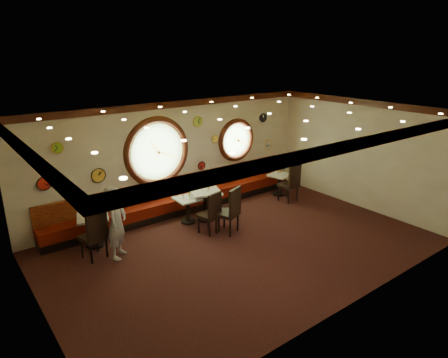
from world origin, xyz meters
TOP-DOWN VIEW (x-y plane):
  - floor at (0.00, 0.00)m, footprint 9.00×6.00m
  - ceiling at (0.00, 0.00)m, footprint 9.00×6.00m
  - wall_back at (0.00, 3.00)m, footprint 9.00×0.02m
  - wall_front at (0.00, -3.00)m, footprint 9.00×0.02m
  - wall_left at (-4.50, 0.00)m, footprint 0.02×6.00m
  - wall_right at (4.50, 0.00)m, footprint 0.02×6.00m
  - molding_back at (0.00, 2.95)m, footprint 9.00×0.10m
  - molding_front at (0.00, -2.95)m, footprint 9.00×0.10m
  - molding_left at (-4.45, 0.00)m, footprint 0.10×6.00m
  - molding_right at (4.45, 0.00)m, footprint 0.10×6.00m
  - banquette_base at (0.00, 2.72)m, footprint 8.00×0.55m
  - banquette_seat at (0.00, 2.72)m, footprint 8.00×0.55m
  - banquette_back at (0.00, 2.94)m, footprint 8.00×0.10m
  - porthole_left_glass at (-0.60, 3.00)m, footprint 1.66×0.02m
  - porthole_left_frame at (-0.60, 2.98)m, footprint 1.98×0.18m
  - porthole_left_ring at (-0.60, 2.95)m, footprint 1.61×0.03m
  - porthole_right_glass at (2.20, 3.00)m, footprint 1.10×0.02m
  - porthole_right_frame at (2.20, 2.98)m, footprint 1.38×0.18m
  - porthole_right_ring at (2.20, 2.95)m, footprint 1.09×0.03m
  - wall_clock_0 at (-3.20, 2.96)m, footprint 0.26×0.03m
  - wall_clock_1 at (0.85, 2.96)m, footprint 0.24×0.03m
  - wall_clock_2 at (0.75, 2.96)m, footprint 0.30×0.03m
  - wall_clock_3 at (3.55, 2.96)m, footprint 0.34×0.03m
  - wall_clock_4 at (1.35, 2.96)m, footprint 0.22×0.03m
  - wall_clock_5 at (3.30, 2.96)m, footprint 0.28×0.03m
  - wall_clock_6 at (-2.30, 2.96)m, footprint 0.36×0.03m
  - wall_clock_7 at (-3.60, 2.96)m, footprint 0.32×0.03m
  - table_a at (-2.80, 2.18)m, footprint 0.89×0.89m
  - table_b at (-0.27, 1.98)m, footprint 0.67×0.67m
  - table_c at (0.21, 1.84)m, footprint 1.00×1.00m
  - table_d at (3.26, 2.03)m, footprint 0.76×0.76m
  - chair_a at (-2.99, 1.52)m, footprint 0.60×0.60m
  - chair_b at (-0.15, 1.02)m, footprint 0.57×0.57m
  - chair_c at (0.25, 0.74)m, footprint 0.68×0.68m
  - chair_d at (3.11, 1.37)m, footprint 0.56×0.56m
  - condiment_a_salt at (-2.84, 2.19)m, footprint 0.04×0.04m
  - condiment_b_salt at (-0.38, 2.03)m, footprint 0.04×0.04m
  - condiment_c_salt at (0.16, 1.94)m, footprint 0.04×0.04m
  - condiment_d_salt at (3.19, 2.04)m, footprint 0.04×0.04m
  - condiment_a_pepper at (-2.84, 2.17)m, footprint 0.04×0.04m
  - condiment_b_pepper at (-0.23, 1.93)m, footprint 0.03×0.03m
  - condiment_c_pepper at (0.24, 1.75)m, footprint 0.04×0.04m
  - condiment_d_pepper at (3.28, 2.06)m, footprint 0.03×0.03m
  - condiment_a_bottle at (-2.64, 2.27)m, footprint 0.05×0.05m
  - condiment_b_bottle at (-0.18, 2.05)m, footprint 0.05×0.05m
  - condiment_c_bottle at (0.36, 1.89)m, footprint 0.05×0.05m
  - condiment_d_bottle at (3.37, 2.13)m, footprint 0.05×0.05m
  - waiter at (-2.55, 1.33)m, footprint 0.73×0.74m

SIDE VIEW (x-z plane):
  - floor at x=0.00m, z-range 0.00..0.00m
  - banquette_base at x=0.00m, z-range 0.00..0.20m
  - banquette_seat at x=0.00m, z-range 0.20..0.50m
  - table_d at x=3.26m, z-range 0.09..0.78m
  - table_b at x=-0.27m, z-range 0.09..0.81m
  - table_a at x=-2.80m, z-range 0.10..0.89m
  - table_c at x=0.21m, z-range 0.11..0.98m
  - chair_b at x=-0.15m, z-range 0.30..0.99m
  - chair_a at x=-2.99m, z-range 0.32..1.06m
  - chair_d at x=3.11m, z-range 0.32..1.09m
  - chair_c at x=0.25m, z-range 0.33..1.10m
  - condiment_d_pepper at x=3.28m, z-range 0.69..0.79m
  - banquette_back at x=0.00m, z-range 0.48..1.02m
  - condiment_d_salt at x=3.19m, z-range 0.69..0.81m
  - condiment_b_pepper at x=-0.23m, z-range 0.71..0.80m
  - condiment_b_salt at x=-0.38m, z-range 0.71..0.82m
  - condiment_d_bottle at x=3.37m, z-range 0.69..0.84m
  - condiment_b_bottle at x=-0.18m, z-range 0.71..0.86m
  - condiment_a_salt at x=-2.84m, z-range 0.78..0.88m
  - condiment_a_pepper at x=-2.84m, z-range 0.78..0.88m
  - condiment_a_bottle at x=-2.64m, z-range 0.78..0.94m
  - waiter at x=-2.55m, z-range 0.00..1.72m
  - condiment_c_pepper at x=0.24m, z-range 0.87..0.97m
  - condiment_c_salt at x=0.16m, z-range 0.87..0.97m
  - condiment_c_bottle at x=0.36m, z-range 0.87..1.03m
  - wall_clock_1 at x=0.85m, z-range 1.08..1.32m
  - wall_clock_3 at x=3.55m, z-range 1.28..1.62m
  - wall_clock_6 at x=-2.30m, z-range 1.32..1.68m
  - wall_clock_7 at x=-3.60m, z-range 1.39..1.71m
  - wall_back at x=0.00m, z-range 0.00..3.20m
  - wall_front at x=0.00m, z-range 0.00..3.20m
  - wall_left at x=-4.50m, z-range 0.00..3.20m
  - wall_right at x=4.50m, z-range 0.00..3.20m
  - porthole_right_ring at x=2.20m, z-range 1.26..2.34m
  - porthole_right_glass at x=2.20m, z-range 1.25..2.35m
  - porthole_right_frame at x=2.20m, z-range 1.11..2.49m
  - porthole_left_glass at x=-0.60m, z-range 1.02..2.68m
  - porthole_left_frame at x=-0.60m, z-range 0.86..2.84m
  - porthole_left_ring at x=-0.60m, z-range 1.04..2.66m
  - wall_clock_4 at x=1.35m, z-range 1.84..2.06m
  - wall_clock_0 at x=-3.20m, z-range 2.22..2.48m
  - wall_clock_5 at x=3.30m, z-range 2.26..2.54m
  - wall_clock_2 at x=0.75m, z-range 2.40..2.70m
  - molding_back at x=0.00m, z-range 3.02..3.20m
  - molding_front at x=0.00m, z-range 3.02..3.20m
  - molding_left at x=-4.45m, z-range 3.02..3.20m
  - molding_right at x=4.45m, z-range 3.02..3.20m
  - ceiling at x=0.00m, z-range 3.19..3.21m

